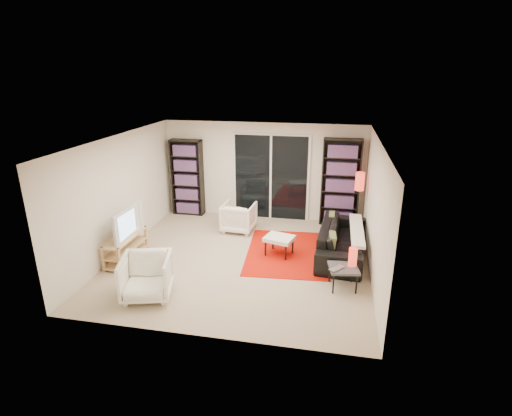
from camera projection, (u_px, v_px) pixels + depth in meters
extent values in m
plane|color=tan|center=(241.00, 259.00, 8.04)|extent=(5.00, 5.00, 0.00)
cube|color=#F0E5D0|center=(263.00, 171.00, 9.95)|extent=(5.00, 0.02, 2.40)
cube|color=#F0E5D0|center=(197.00, 261.00, 5.32)|extent=(5.00, 0.02, 2.40)
cube|color=#F0E5D0|center=(120.00, 195.00, 8.10)|extent=(0.02, 5.00, 2.40)
cube|color=#F0E5D0|center=(375.00, 211.00, 7.18)|extent=(0.02, 5.00, 2.40)
cube|color=white|center=(239.00, 140.00, 7.24)|extent=(5.00, 5.00, 0.02)
cube|color=white|center=(271.00, 178.00, 9.94)|extent=(1.92, 0.06, 2.16)
cube|color=black|center=(271.00, 178.00, 9.90)|extent=(1.80, 0.02, 2.10)
cube|color=white|center=(271.00, 178.00, 9.89)|extent=(0.05, 0.02, 2.10)
cube|color=black|center=(187.00, 178.00, 10.23)|extent=(0.80, 0.30, 1.95)
cube|color=#9B106D|center=(187.00, 178.00, 10.22)|extent=(0.70, 0.22, 1.85)
cube|color=black|center=(340.00, 183.00, 9.51)|extent=(0.90, 0.30, 2.10)
cube|color=#9B106D|center=(340.00, 183.00, 9.49)|extent=(0.80, 0.22, 2.00)
cube|color=#D9B46E|center=(125.00, 237.00, 7.87)|extent=(0.38, 1.20, 0.04)
cube|color=#D9B46E|center=(126.00, 248.00, 7.95)|extent=(0.38, 1.20, 0.03)
cube|color=#D9B46E|center=(127.00, 256.00, 8.01)|extent=(0.38, 1.20, 0.04)
cube|color=#D9B46E|center=(103.00, 259.00, 7.46)|extent=(0.05, 0.05, 0.50)
cube|color=#D9B46E|center=(132.00, 236.00, 8.50)|extent=(0.05, 0.05, 0.50)
cube|color=#D9B46E|center=(119.00, 261.00, 7.40)|extent=(0.05, 0.05, 0.50)
cube|color=#D9B46E|center=(146.00, 237.00, 8.44)|extent=(0.05, 0.05, 0.50)
imported|color=black|center=(124.00, 222.00, 7.77)|extent=(0.18, 1.02, 0.58)
cube|color=red|center=(288.00, 252.00, 8.31)|extent=(1.82, 2.36, 0.01)
imported|color=black|center=(342.00, 239.00, 8.14)|extent=(1.03, 2.30, 0.65)
imported|color=white|center=(239.00, 217.00, 9.34)|extent=(0.76, 0.78, 0.67)
imported|color=white|center=(147.00, 277.00, 6.60)|extent=(0.96, 0.98, 0.73)
cube|color=white|center=(279.00, 239.00, 8.10)|extent=(0.66, 0.59, 0.08)
cylinder|color=black|center=(265.00, 249.00, 8.11)|extent=(0.04, 0.04, 0.32)
cylinder|color=black|center=(273.00, 242.00, 8.42)|extent=(0.04, 0.04, 0.32)
cylinder|color=black|center=(286.00, 253.00, 7.92)|extent=(0.04, 0.04, 0.32)
cylinder|color=black|center=(293.00, 246.00, 8.23)|extent=(0.04, 0.04, 0.32)
cube|color=#404044|center=(344.00, 268.00, 6.86)|extent=(0.57, 0.57, 0.04)
cylinder|color=black|center=(333.00, 284.00, 6.74)|extent=(0.03, 0.03, 0.38)
cylinder|color=black|center=(330.00, 272.00, 7.11)|extent=(0.03, 0.03, 0.38)
cylinder|color=black|center=(357.00, 284.00, 6.74)|extent=(0.03, 0.03, 0.38)
cylinder|color=black|center=(352.00, 273.00, 7.11)|extent=(0.03, 0.03, 0.38)
imported|color=silver|center=(339.00, 269.00, 6.75)|extent=(0.34, 0.35, 0.02)
cylinder|color=red|center=(353.00, 257.00, 6.85)|extent=(0.15, 0.15, 0.33)
cylinder|color=black|center=(355.00, 235.00, 9.16)|extent=(0.22, 0.22, 0.03)
cylinder|color=black|center=(357.00, 212.00, 8.98)|extent=(0.03, 0.03, 1.12)
cylinder|color=red|center=(360.00, 181.00, 8.74)|extent=(0.20, 0.20, 0.40)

